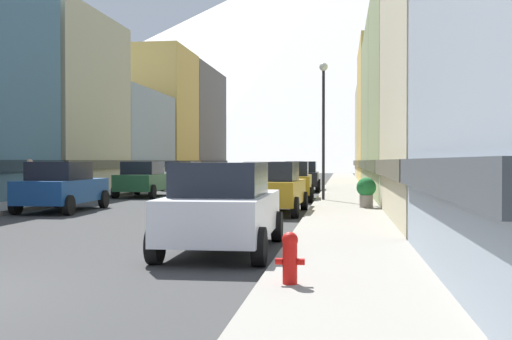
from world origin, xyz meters
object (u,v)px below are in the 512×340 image
at_px(car_right_2, 291,181).
at_px(potted_plant_0, 366,190).
at_px(pedestrian_0, 30,182).
at_px(streetlamp_right, 323,110).
at_px(car_right_1, 273,187).
at_px(car_driving_0, 295,170).
at_px(car_left_1, 62,186).
at_px(car_right_3, 303,176).
at_px(car_left_3, 183,175).
at_px(car_right_0, 223,207).
at_px(car_left_2, 144,179).
at_px(fire_hydrant_near, 290,256).

height_order(car_right_2, potted_plant_0, car_right_2).
distance_m(pedestrian_0, streetlamp_right, 12.44).
height_order(car_right_1, car_driving_0, same).
bearing_deg(pedestrian_0, car_driving_0, 77.89).
relative_size(car_right_1, car_right_2, 1.00).
xyz_separation_m(car_right_2, pedestrian_0, (-10.05, -5.03, 0.06)).
xyz_separation_m(car_left_1, car_right_2, (7.60, 7.31, 0.00)).
height_order(car_right_3, pedestrian_0, pedestrian_0).
bearing_deg(potted_plant_0, car_right_1, -158.09).
height_order(car_left_1, car_driving_0, same).
xyz_separation_m(car_left_1, car_left_3, (-0.00, 16.97, 0.00)).
distance_m(car_right_2, car_right_3, 8.56).
xyz_separation_m(car_right_2, potted_plant_0, (3.20, -5.88, -0.14)).
height_order(car_right_2, streetlamp_right, streetlamp_right).
xyz_separation_m(car_right_0, pedestrian_0, (-10.05, 11.09, 0.06)).
xyz_separation_m(car_left_3, car_driving_0, (5.40, 21.91, 0.00)).
relative_size(car_left_3, car_right_3, 0.99).
bearing_deg(car_left_2, fire_hydrant_near, -66.93).
relative_size(car_left_3, car_driving_0, 1.00).
height_order(car_left_3, car_right_3, same).
relative_size(car_left_1, car_right_0, 1.01).
height_order(car_left_2, fire_hydrant_near, car_left_2).
relative_size(car_left_1, car_right_2, 1.00).
bearing_deg(car_driving_0, pedestrian_0, -102.11).
height_order(car_left_3, car_driving_0, same).
bearing_deg(streetlamp_right, car_left_2, 158.71).
xyz_separation_m(car_left_1, streetlamp_right, (9.15, 5.61, 3.09)).
distance_m(car_right_2, fire_hydrant_near, 19.92).
relative_size(car_right_3, streetlamp_right, 0.76).
height_order(car_right_1, car_right_2, same).
xyz_separation_m(car_left_3, streetlamp_right, (9.15, -11.36, 3.09)).
distance_m(car_left_2, car_right_0, 19.52).
height_order(car_left_2, car_left_3, same).
height_order(car_left_1, car_right_1, same).
xyz_separation_m(pedestrian_0, streetlamp_right, (11.60, 3.33, 3.03)).
height_order(car_left_2, pedestrian_0, pedestrian_0).
height_order(car_left_3, streetlamp_right, streetlamp_right).
relative_size(car_left_1, pedestrian_0, 2.56).
relative_size(car_left_2, fire_hydrant_near, 6.29).
relative_size(car_left_2, car_driving_0, 1.01).
distance_m(car_left_2, car_right_2, 7.83).
height_order(car_left_3, potted_plant_0, car_left_3).
xyz_separation_m(car_right_2, streetlamp_right, (1.55, -1.69, 3.09)).
xyz_separation_m(car_left_2, potted_plant_0, (10.80, -7.75, -0.14)).
height_order(car_right_0, car_right_1, same).
bearing_deg(car_right_1, pedestrian_0, 167.94).
bearing_deg(car_driving_0, car_right_3, -84.54).
bearing_deg(potted_plant_0, car_right_3, 102.49).
bearing_deg(streetlamp_right, car_left_3, 128.86).
bearing_deg(car_left_1, car_right_2, 43.88).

